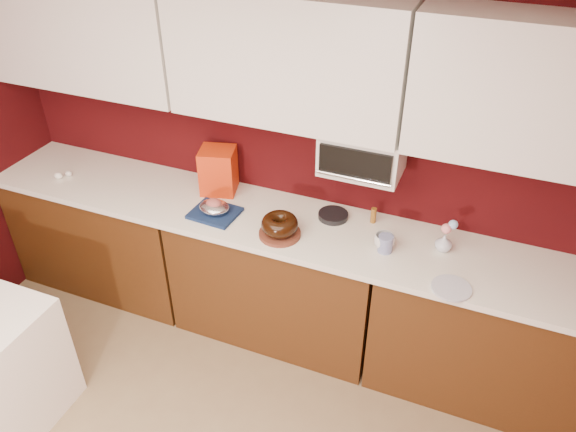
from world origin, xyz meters
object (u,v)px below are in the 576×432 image
(coffee_mug, at_px, (385,240))
(flower_vase, at_px, (444,242))
(blue_jar, at_px, (385,244))
(toaster_oven, at_px, (363,152))
(bundt_cake, at_px, (280,224))
(pandoro_box, at_px, (218,171))
(foil_ham_nest, at_px, (214,207))

(coffee_mug, xyz_separation_m, flower_vase, (0.31, 0.11, 0.00))
(blue_jar, bearing_deg, flower_vase, 23.63)
(toaster_oven, xyz_separation_m, blue_jar, (0.23, -0.22, -0.42))
(bundt_cake, bearing_deg, coffee_mug, 10.42)
(bundt_cake, height_order, pandoro_box, pandoro_box)
(blue_jar, xyz_separation_m, flower_vase, (0.30, 0.13, 0.01))
(bundt_cake, distance_m, foil_ham_nest, 0.46)
(foil_ham_nest, distance_m, coffee_mug, 1.05)
(blue_jar, bearing_deg, coffee_mug, 117.04)
(toaster_oven, bearing_deg, bundt_cake, -140.96)
(foil_ham_nest, bearing_deg, coffee_mug, 3.33)
(foil_ham_nest, distance_m, blue_jar, 1.06)
(flower_vase, bearing_deg, bundt_cake, -166.37)
(pandoro_box, distance_m, coffee_mug, 1.17)
(toaster_oven, height_order, pandoro_box, toaster_oven)
(toaster_oven, bearing_deg, pandoro_box, 179.76)
(coffee_mug, bearing_deg, pandoro_box, 170.06)
(bundt_cake, height_order, blue_jar, bundt_cake)
(coffee_mug, distance_m, blue_jar, 0.02)
(bundt_cake, relative_size, blue_jar, 2.16)
(foil_ham_nest, height_order, pandoro_box, pandoro_box)
(bundt_cake, height_order, foil_ham_nest, bundt_cake)
(toaster_oven, distance_m, flower_vase, 0.68)
(toaster_oven, height_order, flower_vase, toaster_oven)
(toaster_oven, distance_m, coffee_mug, 0.51)
(toaster_oven, distance_m, foil_ham_nest, 0.97)
(toaster_oven, bearing_deg, flower_vase, -9.47)
(toaster_oven, distance_m, bundt_cake, 0.63)
(blue_jar, height_order, flower_vase, flower_vase)
(bundt_cake, xyz_separation_m, flower_vase, (0.90, 0.22, -0.02))
(foil_ham_nest, bearing_deg, toaster_oven, 17.26)
(foil_ham_nest, relative_size, pandoro_box, 0.63)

